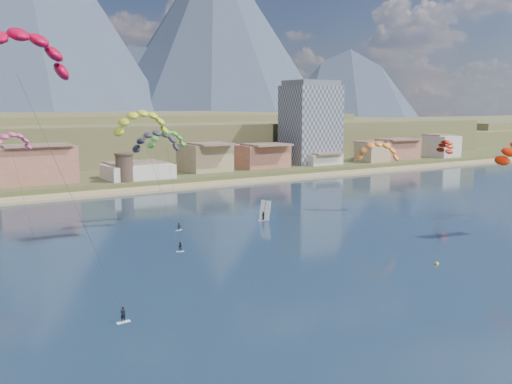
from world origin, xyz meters
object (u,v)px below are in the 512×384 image
at_px(kitesurfer_red, 15,46).
at_px(kitesurfer_green, 167,137).
at_px(apartment_tower, 311,123).
at_px(windsurfer, 264,214).
at_px(buoy, 437,264).
at_px(watchtower, 125,167).
at_px(kitesurfer_yellow, 142,119).

height_order(kitesurfer_red, kitesurfer_green, kitesurfer_red).
distance_m(apartment_tower, windsurfer, 104.95).
bearing_deg(buoy, windsurfer, 95.88).
bearing_deg(apartment_tower, watchtower, -170.07).
xyz_separation_m(kitesurfer_yellow, windsurfer, (28.03, 2.69, -20.76)).
xyz_separation_m(apartment_tower, buoy, (-66.03, -119.12, -17.72)).
relative_size(kitesurfer_green, windsurfer, 4.82).
xyz_separation_m(kitesurfer_red, kitesurfer_green, (35.31, 40.21, -13.27)).
distance_m(kitesurfer_yellow, windsurfer, 34.99).
bearing_deg(kitesurfer_yellow, kitesurfer_red, -132.45).
distance_m(watchtower, kitesurfer_green, 53.97).
bearing_deg(buoy, kitesurfer_green, 112.82).
xyz_separation_m(watchtower, kitesurfer_yellow, (-18.51, -64.70, 15.76)).
height_order(kitesurfer_red, buoy, kitesurfer_red).
xyz_separation_m(windsurfer, buoy, (4.44, -43.11, -1.26)).
distance_m(watchtower, kitesurfer_yellow, 69.12).
height_order(kitesurfer_green, windsurfer, kitesurfer_green).
bearing_deg(kitesurfer_green, kitesurfer_red, -131.28).
relative_size(kitesurfer_yellow, buoy, 42.08).
bearing_deg(watchtower, windsurfer, -81.27).
height_order(watchtower, kitesurfer_green, kitesurfer_green).
distance_m(kitesurfer_red, windsurfer, 68.14).
xyz_separation_m(watchtower, kitesurfer_green, (-8.38, -52.02, 11.70)).
height_order(watchtower, kitesurfer_red, kitesurfer_red).
distance_m(watchtower, windsurfer, 62.94).
bearing_deg(apartment_tower, windsurfer, -132.83).
distance_m(apartment_tower, kitesurfer_green, 110.32).
distance_m(kitesurfer_yellow, kitesurfer_green, 16.73).
xyz_separation_m(apartment_tower, windsurfer, (-70.47, -76.01, -16.45)).
height_order(apartment_tower, windsurfer, apartment_tower).
height_order(kitesurfer_yellow, buoy, kitesurfer_yellow).
relative_size(kitesurfer_red, buoy, 57.37).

